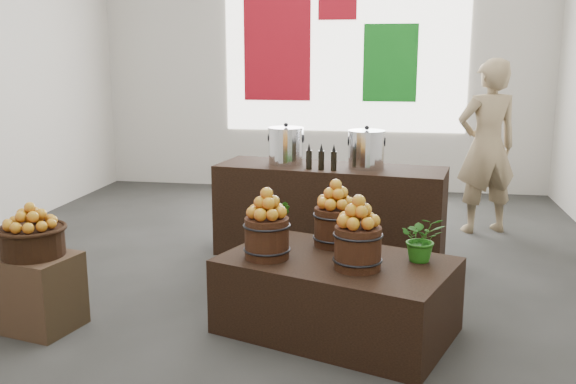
% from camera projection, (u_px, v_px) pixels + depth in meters
% --- Properties ---
extents(ground, '(7.00, 7.00, 0.00)m').
position_uv_depth(ground, '(273.00, 270.00, 5.51)').
color(ground, '#333331').
rests_on(ground, ground).
extents(back_wall, '(6.00, 0.04, 4.00)m').
position_uv_depth(back_wall, '(322.00, 40.00, 8.46)').
color(back_wall, beige).
rests_on(back_wall, ground).
extents(back_opening, '(3.20, 0.02, 2.40)m').
position_uv_depth(back_opening, '(345.00, 40.00, 8.40)').
color(back_opening, white).
rests_on(back_opening, back_wall).
extents(deco_red_left, '(0.90, 0.04, 1.40)m').
position_uv_depth(deco_red_left, '(277.00, 48.00, 8.55)').
color(deco_red_left, '#A50C1A').
rests_on(deco_red_left, back_wall).
extents(deco_green_right, '(0.70, 0.04, 1.00)m').
position_uv_depth(deco_green_right, '(390.00, 63.00, 8.35)').
color(deco_green_right, '#12751A').
rests_on(deco_green_right, back_wall).
extents(deco_red_upper, '(0.50, 0.04, 0.50)m').
position_uv_depth(deco_red_upper, '(338.00, 0.00, 8.30)').
color(deco_red_upper, '#A50C1A').
rests_on(deco_red_upper, back_wall).
extents(crate, '(0.59, 0.52, 0.51)m').
position_uv_depth(crate, '(37.00, 292.00, 4.29)').
color(crate, brown).
rests_on(crate, ground).
extents(wicker_basket, '(0.41, 0.41, 0.19)m').
position_uv_depth(wicker_basket, '(33.00, 242.00, 4.22)').
color(wicker_basket, black).
rests_on(wicker_basket, crate).
extents(apples_in_basket, '(0.32, 0.32, 0.17)m').
position_uv_depth(apples_in_basket, '(30.00, 216.00, 4.18)').
color(apples_in_basket, '#A30515').
rests_on(apples_in_basket, wicker_basket).
extents(display_table, '(1.67, 1.34, 0.50)m').
position_uv_depth(display_table, '(337.00, 295.00, 4.24)').
color(display_table, black).
rests_on(display_table, ground).
extents(apple_bucket_front_left, '(0.29, 0.29, 0.27)m').
position_uv_depth(apple_bucket_front_left, '(267.00, 238.00, 4.19)').
color(apple_bucket_front_left, '#3A1F10').
rests_on(apple_bucket_front_left, display_table).
extents(apples_in_bucket_front_left, '(0.22, 0.22, 0.20)m').
position_uv_depth(apples_in_bucket_front_left, '(267.00, 203.00, 4.14)').
color(apples_in_bucket_front_left, '#A30515').
rests_on(apples_in_bucket_front_left, apple_bucket_front_left).
extents(apple_bucket_front_right, '(0.29, 0.29, 0.27)m').
position_uv_depth(apple_bucket_front_right, '(358.00, 248.00, 3.97)').
color(apple_bucket_front_right, '#3A1F10').
rests_on(apple_bucket_front_right, display_table).
extents(apples_in_bucket_front_right, '(0.22, 0.22, 0.20)m').
position_uv_depth(apples_in_bucket_front_right, '(359.00, 212.00, 3.92)').
color(apples_in_bucket_front_right, '#A30515').
rests_on(apples_in_bucket_front_right, apple_bucket_front_right).
extents(apple_bucket_rear, '(0.29, 0.29, 0.27)m').
position_uv_depth(apple_bucket_rear, '(335.00, 227.00, 4.46)').
color(apple_bucket_rear, '#3A1F10').
rests_on(apple_bucket_rear, display_table).
extents(apples_in_bucket_rear, '(0.22, 0.22, 0.20)m').
position_uv_depth(apples_in_bucket_rear, '(336.00, 194.00, 4.41)').
color(apples_in_bucket_rear, '#A30515').
rests_on(apples_in_bucket_rear, apple_bucket_rear).
extents(herb_garnish_right, '(0.30, 0.27, 0.30)m').
position_uv_depth(herb_garnish_right, '(422.00, 238.00, 4.12)').
color(herb_garnish_right, '#1E6014').
rests_on(herb_garnish_right, display_table).
extents(herb_garnish_left, '(0.17, 0.13, 0.30)m').
position_uv_depth(herb_garnish_left, '(278.00, 221.00, 4.55)').
color(herb_garnish_left, '#1E6014').
rests_on(herb_garnish_left, display_table).
extents(counter, '(2.11, 0.94, 0.83)m').
position_uv_depth(counter, '(330.00, 211.00, 5.82)').
color(counter, black).
rests_on(counter, ground).
extents(stock_pot_left, '(0.31, 0.31, 0.31)m').
position_uv_depth(stock_pot_left, '(286.00, 147.00, 5.82)').
color(stock_pot_left, silver).
rests_on(stock_pot_left, counter).
extents(stock_pot_center, '(0.31, 0.31, 0.31)m').
position_uv_depth(stock_pot_center, '(366.00, 150.00, 5.60)').
color(stock_pot_center, silver).
rests_on(stock_pot_center, counter).
extents(oil_cruets, '(0.23, 0.09, 0.23)m').
position_uv_depth(oil_cruets, '(324.00, 157.00, 5.52)').
color(oil_cruets, black).
rests_on(oil_cruets, counter).
extents(shopper, '(0.76, 0.63, 1.78)m').
position_uv_depth(shopper, '(487.00, 147.00, 6.52)').
color(shopper, '#927C59').
rests_on(shopper, ground).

